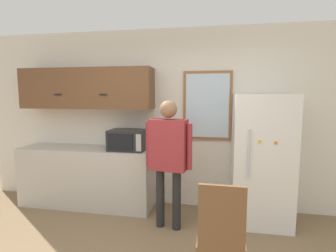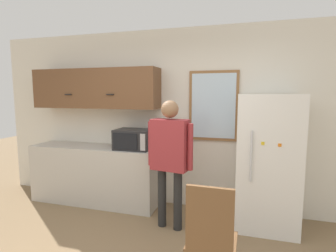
% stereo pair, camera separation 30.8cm
% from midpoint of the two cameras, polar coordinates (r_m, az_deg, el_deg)
% --- Properties ---
extents(back_wall, '(6.00, 0.06, 2.70)m').
position_cam_midpoint_polar(back_wall, '(4.05, -2.93, 1.55)').
color(back_wall, silver).
rests_on(back_wall, ground_plane).
extents(counter, '(2.06, 0.56, 0.91)m').
position_cam_midpoint_polar(counter, '(4.38, -19.19, -10.38)').
color(counter, '#BCB7AD').
rests_on(counter, ground_plane).
extents(upper_cabinets, '(2.06, 0.40, 0.61)m').
position_cam_midpoint_polar(upper_cabinets, '(4.27, -19.34, 7.71)').
color(upper_cabinets, brown).
extents(microwave, '(0.53, 0.40, 0.30)m').
position_cam_midpoint_polar(microwave, '(3.93, -10.97, -3.01)').
color(microwave, '#232326').
rests_on(microwave, counter).
extents(person, '(0.61, 0.29, 1.66)m').
position_cam_midpoint_polar(person, '(3.32, -2.58, -5.57)').
color(person, black).
rests_on(person, ground_plane).
extents(refrigerator, '(0.76, 0.71, 1.73)m').
position_cam_midpoint_polar(refrigerator, '(3.68, 17.41, -6.95)').
color(refrigerator, white).
rests_on(refrigerator, ground_plane).
extents(chair, '(0.43, 0.43, 1.00)m').
position_cam_midpoint_polar(chair, '(2.45, 7.74, -22.22)').
color(chair, brown).
rests_on(chair, ground_plane).
extents(window, '(0.71, 0.05, 1.01)m').
position_cam_midpoint_polar(window, '(3.90, 6.32, 4.41)').
color(window, olive).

